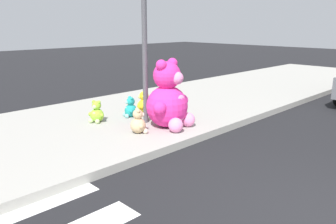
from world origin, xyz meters
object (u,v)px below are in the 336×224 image
(plush_lime, at_px, (97,113))
(plush_red, at_px, (161,106))
(plush_teal, at_px, (130,109))
(plush_tan, at_px, (139,123))
(plush_yellow, at_px, (143,104))
(plush_pink_large, at_px, (169,100))
(sign_pole, at_px, (145,44))

(plush_lime, distance_m, plush_red, 1.49)
(plush_red, relative_size, plush_teal, 1.25)
(plush_lime, relative_size, plush_tan, 0.97)
(plush_lime, xyz_separation_m, plush_yellow, (1.23, -0.13, 0.03))
(plush_pink_large, relative_size, plush_lime, 2.91)
(sign_pole, bearing_deg, plush_tan, -141.57)
(plush_tan, bearing_deg, plush_lime, 98.19)
(plush_lime, bearing_deg, sign_pole, -45.06)
(sign_pole, xyz_separation_m, plush_lime, (-0.76, 0.77, -1.50))
(plush_red, xyz_separation_m, plush_yellow, (-0.11, 0.50, -0.02))
(sign_pole, xyz_separation_m, plush_red, (0.58, 0.13, -1.46))
(plush_tan, height_order, plush_red, plush_red)
(sign_pole, relative_size, plush_yellow, 5.76)
(sign_pole, height_order, plush_yellow, sign_pole)
(sign_pole, bearing_deg, plush_lime, 134.94)
(plush_red, distance_m, plush_teal, 0.72)
(sign_pole, distance_m, plush_red, 1.58)
(plush_red, bearing_deg, plush_yellow, 102.85)
(plush_lime, bearing_deg, plush_yellow, -6.24)
(plush_tan, relative_size, plush_red, 0.84)
(plush_teal, bearing_deg, plush_yellow, 4.82)
(plush_tan, xyz_separation_m, plush_yellow, (1.05, 1.10, 0.02))
(sign_pole, distance_m, plush_pink_large, 1.28)
(plush_pink_large, distance_m, plush_tan, 0.81)
(sign_pole, bearing_deg, plush_teal, 86.63)
(plush_teal, bearing_deg, plush_red, -40.47)
(plush_tan, height_order, plush_yellow, plush_yellow)
(plush_tan, height_order, plush_teal, plush_tan)
(plush_yellow, relative_size, plush_teal, 1.16)
(sign_pole, xyz_separation_m, plush_pink_large, (0.12, -0.59, -1.13))
(plush_tan, distance_m, plush_yellow, 1.52)
(plush_teal, bearing_deg, plush_pink_large, -85.93)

